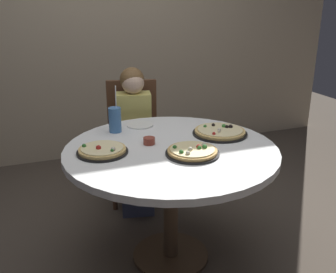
{
  "coord_description": "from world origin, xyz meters",
  "views": [
    {
      "loc": [
        -0.73,
        -1.94,
        1.56
      ],
      "look_at": [
        0.0,
        0.05,
        0.8
      ],
      "focal_mm": 41.21,
      "sensor_mm": 36.0,
      "label": 1
    }
  ],
  "objects_px": {
    "chair_wooden": "(133,134)",
    "pizza_cheese": "(220,132)",
    "dining_table": "(171,163)",
    "plate_small": "(140,125)",
    "diner_child": "(135,147)",
    "soda_cup": "(115,120)",
    "pizza_veggie": "(102,150)",
    "pizza_pepperoni": "(193,151)",
    "sauce_bowl": "(149,141)"
  },
  "relations": [
    {
      "from": "chair_wooden",
      "to": "pizza_cheese",
      "type": "height_order",
      "value": "chair_wooden"
    },
    {
      "from": "chair_wooden",
      "to": "plate_small",
      "type": "distance_m",
      "value": 0.53
    },
    {
      "from": "chair_wooden",
      "to": "soda_cup",
      "type": "distance_m",
      "value": 0.67
    },
    {
      "from": "chair_wooden",
      "to": "pizza_cheese",
      "type": "relative_size",
      "value": 2.75
    },
    {
      "from": "dining_table",
      "to": "plate_small",
      "type": "bearing_deg",
      "value": 96.98
    },
    {
      "from": "soda_cup",
      "to": "plate_small",
      "type": "xyz_separation_m",
      "value": [
        0.18,
        0.07,
        -0.08
      ]
    },
    {
      "from": "pizza_cheese",
      "to": "pizza_pepperoni",
      "type": "bearing_deg",
      "value": -140.11
    },
    {
      "from": "chair_wooden",
      "to": "soda_cup",
      "type": "xyz_separation_m",
      "value": [
        -0.26,
        -0.53,
        0.3
      ]
    },
    {
      "from": "pizza_pepperoni",
      "to": "soda_cup",
      "type": "distance_m",
      "value": 0.61
    },
    {
      "from": "dining_table",
      "to": "plate_small",
      "type": "height_order",
      "value": "plate_small"
    },
    {
      "from": "soda_cup",
      "to": "plate_small",
      "type": "relative_size",
      "value": 1.7
    },
    {
      "from": "sauce_bowl",
      "to": "plate_small",
      "type": "bearing_deg",
      "value": 82.53
    },
    {
      "from": "chair_wooden",
      "to": "pizza_pepperoni",
      "type": "xyz_separation_m",
      "value": [
        0.06,
        -1.06,
        0.24
      ]
    },
    {
      "from": "dining_table",
      "to": "pizza_cheese",
      "type": "bearing_deg",
      "value": 16.27
    },
    {
      "from": "pizza_cheese",
      "to": "pizza_veggie",
      "type": "bearing_deg",
      "value": -175.6
    },
    {
      "from": "pizza_pepperoni",
      "to": "plate_small",
      "type": "height_order",
      "value": "pizza_pepperoni"
    },
    {
      "from": "soda_cup",
      "to": "pizza_pepperoni",
      "type": "bearing_deg",
      "value": -59.17
    },
    {
      "from": "pizza_veggie",
      "to": "pizza_cheese",
      "type": "distance_m",
      "value": 0.76
    },
    {
      "from": "pizza_cheese",
      "to": "soda_cup",
      "type": "xyz_separation_m",
      "value": [
        -0.61,
        0.28,
        0.06
      ]
    },
    {
      "from": "dining_table",
      "to": "pizza_cheese",
      "type": "distance_m",
      "value": 0.4
    },
    {
      "from": "diner_child",
      "to": "pizza_cheese",
      "type": "relative_size",
      "value": 3.13
    },
    {
      "from": "pizza_cheese",
      "to": "dining_table",
      "type": "bearing_deg",
      "value": -163.73
    },
    {
      "from": "sauce_bowl",
      "to": "plate_small",
      "type": "distance_m",
      "value": 0.36
    },
    {
      "from": "chair_wooden",
      "to": "sauce_bowl",
      "type": "height_order",
      "value": "chair_wooden"
    },
    {
      "from": "pizza_veggie",
      "to": "sauce_bowl",
      "type": "relative_size",
      "value": 4.09
    },
    {
      "from": "chair_wooden",
      "to": "sauce_bowl",
      "type": "bearing_deg",
      "value": -98.31
    },
    {
      "from": "dining_table",
      "to": "sauce_bowl",
      "type": "height_order",
      "value": "sauce_bowl"
    },
    {
      "from": "soda_cup",
      "to": "dining_table",
      "type": "bearing_deg",
      "value": -58.15
    },
    {
      "from": "sauce_bowl",
      "to": "dining_table",
      "type": "bearing_deg",
      "value": -43.56
    },
    {
      "from": "pizza_cheese",
      "to": "diner_child",
      "type": "bearing_deg",
      "value": 121.48
    },
    {
      "from": "diner_child",
      "to": "pizza_veggie",
      "type": "xyz_separation_m",
      "value": [
        -0.37,
        -0.69,
        0.28
      ]
    },
    {
      "from": "pizza_veggie",
      "to": "pizza_cheese",
      "type": "bearing_deg",
      "value": 4.4
    },
    {
      "from": "sauce_bowl",
      "to": "plate_small",
      "type": "relative_size",
      "value": 0.39
    },
    {
      "from": "diner_child",
      "to": "soda_cup",
      "type": "xyz_separation_m",
      "value": [
        -0.22,
        -0.36,
        0.35
      ]
    },
    {
      "from": "dining_table",
      "to": "pizza_cheese",
      "type": "relative_size",
      "value": 3.57
    },
    {
      "from": "pizza_veggie",
      "to": "pizza_pepperoni",
      "type": "height_order",
      "value": "same"
    },
    {
      "from": "pizza_veggie",
      "to": "plate_small",
      "type": "height_order",
      "value": "pizza_veggie"
    },
    {
      "from": "dining_table",
      "to": "diner_child",
      "type": "distance_m",
      "value": 0.76
    },
    {
      "from": "diner_child",
      "to": "pizza_pepperoni",
      "type": "bearing_deg",
      "value": -84.18
    },
    {
      "from": "pizza_cheese",
      "to": "sauce_bowl",
      "type": "relative_size",
      "value": 4.94
    },
    {
      "from": "pizza_cheese",
      "to": "sauce_bowl",
      "type": "xyz_separation_m",
      "value": [
        -0.47,
        -0.01,
        0.0
      ]
    },
    {
      "from": "dining_table",
      "to": "plate_small",
      "type": "distance_m",
      "value": 0.46
    },
    {
      "from": "sauce_bowl",
      "to": "pizza_pepperoni",
      "type": "bearing_deg",
      "value": -53.4
    },
    {
      "from": "diner_child",
      "to": "soda_cup",
      "type": "bearing_deg",
      "value": -122.11
    },
    {
      "from": "diner_child",
      "to": "plate_small",
      "type": "xyz_separation_m",
      "value": [
        -0.04,
        -0.29,
        0.27
      ]
    },
    {
      "from": "dining_table",
      "to": "diner_child",
      "type": "xyz_separation_m",
      "value": [
        -0.02,
        0.74,
        -0.17
      ]
    },
    {
      "from": "pizza_veggie",
      "to": "plate_small",
      "type": "relative_size",
      "value": 1.59
    },
    {
      "from": "pizza_pepperoni",
      "to": "sauce_bowl",
      "type": "xyz_separation_m",
      "value": [
        -0.18,
        0.24,
        0.0
      ]
    },
    {
      "from": "pizza_veggie",
      "to": "pizza_pepperoni",
      "type": "relative_size",
      "value": 0.95
    },
    {
      "from": "soda_cup",
      "to": "sauce_bowl",
      "type": "bearing_deg",
      "value": -64.5
    }
  ]
}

